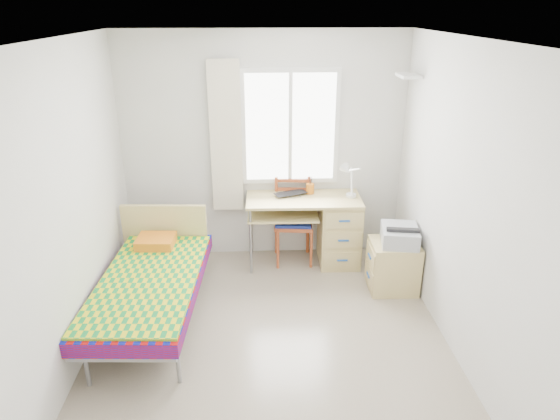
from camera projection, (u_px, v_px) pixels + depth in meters
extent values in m
plane|color=#BCAD93|center=(270.00, 338.00, 4.56)|extent=(3.50, 3.50, 0.00)
plane|color=white|center=(267.00, 39.00, 3.57)|extent=(3.50, 3.50, 0.00)
plane|color=silver|center=(264.00, 149.00, 5.68)|extent=(3.20, 0.00, 3.20)
plane|color=silver|center=(69.00, 210.00, 3.99)|extent=(0.00, 3.50, 3.50)
plane|color=silver|center=(460.00, 203.00, 4.14)|extent=(0.00, 3.50, 3.50)
cube|color=white|center=(290.00, 128.00, 5.58)|extent=(1.10, 0.04, 1.30)
cube|color=white|center=(290.00, 128.00, 5.57)|extent=(1.00, 0.02, 1.20)
cube|color=white|center=(290.00, 128.00, 5.57)|extent=(0.04, 0.02, 1.20)
cube|color=beige|center=(226.00, 138.00, 5.54)|extent=(0.35, 0.05, 1.70)
cube|color=white|center=(409.00, 76.00, 5.10)|extent=(0.20, 0.32, 0.03)
cube|color=gray|center=(151.00, 292.00, 4.68)|extent=(0.97, 1.95, 0.06)
cube|color=#AC0B0B|center=(150.00, 285.00, 4.65)|extent=(1.01, 1.98, 0.13)
cube|color=yellow|center=(149.00, 279.00, 4.60)|extent=(0.98, 1.86, 0.03)
cube|color=#DABD72|center=(165.00, 228.00, 5.44)|extent=(0.92, 0.10, 0.52)
cube|color=orange|center=(156.00, 241.00, 5.20)|extent=(0.40, 0.35, 0.10)
cylinder|color=gray|center=(87.00, 370.00, 3.94)|extent=(0.04, 0.04, 0.31)
cylinder|color=gray|center=(199.00, 264.00, 5.55)|extent=(0.04, 0.04, 0.31)
cube|color=#DABD72|center=(304.00, 199.00, 5.62)|extent=(1.30, 0.62, 0.03)
cube|color=tan|center=(339.00, 231.00, 5.80)|extent=(0.46, 0.58, 0.78)
cube|color=tan|center=(283.00, 213.00, 5.68)|extent=(0.80, 0.57, 0.02)
cylinder|color=gray|center=(251.00, 242.00, 5.52)|extent=(0.03, 0.03, 0.78)
cylinder|color=gray|center=(251.00, 224.00, 5.98)|extent=(0.03, 0.03, 0.78)
cube|color=#AA4C21|center=(294.00, 223.00, 5.78)|extent=(0.47, 0.47, 0.04)
cube|color=#1B2E97|center=(294.00, 221.00, 5.77)|extent=(0.44, 0.44, 0.04)
cube|color=#AA4C21|center=(293.00, 193.00, 5.84)|extent=(0.38, 0.07, 0.42)
cylinder|color=#AA4C21|center=(278.00, 250.00, 5.68)|extent=(0.03, 0.03, 0.48)
cylinder|color=#AA4C21|center=(308.00, 216.00, 5.96)|extent=(0.04, 0.04, 0.98)
cube|color=tan|center=(393.00, 266.00, 5.27)|extent=(0.50, 0.45, 0.54)
cube|color=#DABD72|center=(370.00, 256.00, 5.21)|extent=(0.02, 0.40, 0.20)
cube|color=#DABD72|center=(369.00, 275.00, 5.30)|extent=(0.02, 0.40, 0.20)
cube|color=#ABAEB3|center=(400.00, 235.00, 5.13)|extent=(0.43, 0.48, 0.17)
cube|color=black|center=(400.00, 228.00, 5.10)|extent=(0.34, 0.39, 0.02)
imported|color=black|center=(293.00, 195.00, 5.65)|extent=(0.44, 0.36, 0.03)
cylinder|color=orange|center=(310.00, 189.00, 5.73)|extent=(0.11, 0.11, 0.11)
cylinder|color=white|center=(351.00, 195.00, 5.65)|extent=(0.11, 0.11, 0.03)
cylinder|color=white|center=(352.00, 181.00, 5.58)|extent=(0.02, 0.13, 0.31)
cylinder|color=white|center=(352.00, 170.00, 5.45)|extent=(0.14, 0.27, 0.12)
cone|color=white|center=(347.00, 170.00, 5.34)|extent=(0.16, 0.18, 0.15)
imported|color=gray|center=(286.00, 216.00, 5.68)|extent=(0.26, 0.29, 0.02)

